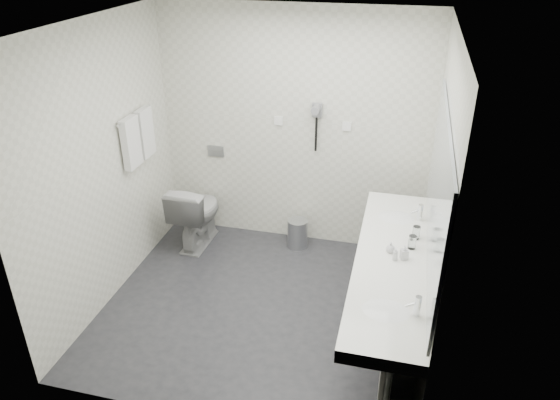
# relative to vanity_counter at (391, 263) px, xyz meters

# --- Properties ---
(floor) EXTENTS (2.80, 2.80, 0.00)m
(floor) POSITION_rel_vanity_counter_xyz_m (-1.12, 0.20, -0.80)
(floor) COLOR #2A2A2F
(floor) RESTS_ON ground
(ceiling) EXTENTS (2.80, 2.80, 0.00)m
(ceiling) POSITION_rel_vanity_counter_xyz_m (-1.12, 0.20, 1.70)
(ceiling) COLOR white
(ceiling) RESTS_ON wall_back
(wall_back) EXTENTS (2.80, 0.00, 2.80)m
(wall_back) POSITION_rel_vanity_counter_xyz_m (-1.12, 1.50, 0.45)
(wall_back) COLOR silver
(wall_back) RESTS_ON floor
(wall_front) EXTENTS (2.80, 0.00, 2.80)m
(wall_front) POSITION_rel_vanity_counter_xyz_m (-1.12, -1.10, 0.45)
(wall_front) COLOR silver
(wall_front) RESTS_ON floor
(wall_left) EXTENTS (0.00, 2.60, 2.60)m
(wall_left) POSITION_rel_vanity_counter_xyz_m (-2.52, 0.20, 0.45)
(wall_left) COLOR silver
(wall_left) RESTS_ON floor
(wall_right) EXTENTS (0.00, 2.60, 2.60)m
(wall_right) POSITION_rel_vanity_counter_xyz_m (0.27, 0.20, 0.45)
(wall_right) COLOR silver
(wall_right) RESTS_ON floor
(vanity_counter) EXTENTS (0.55, 2.20, 0.10)m
(vanity_counter) POSITION_rel_vanity_counter_xyz_m (0.00, 0.00, 0.00)
(vanity_counter) COLOR white
(vanity_counter) RESTS_ON floor
(vanity_panel) EXTENTS (0.03, 2.15, 0.75)m
(vanity_panel) POSITION_rel_vanity_counter_xyz_m (0.02, 0.00, -0.42)
(vanity_panel) COLOR gray
(vanity_panel) RESTS_ON floor
(vanity_post_far) EXTENTS (0.06, 0.06, 0.75)m
(vanity_post_far) POSITION_rel_vanity_counter_xyz_m (0.05, 1.04, -0.42)
(vanity_post_far) COLOR silver
(vanity_post_far) RESTS_ON floor
(mirror) EXTENTS (0.02, 2.20, 1.05)m
(mirror) POSITION_rel_vanity_counter_xyz_m (0.26, 0.00, 0.65)
(mirror) COLOR #B2BCC6
(mirror) RESTS_ON wall_right
(basin_near) EXTENTS (0.40, 0.31, 0.05)m
(basin_near) POSITION_rel_vanity_counter_xyz_m (0.00, -0.65, 0.04)
(basin_near) COLOR white
(basin_near) RESTS_ON vanity_counter
(basin_far) EXTENTS (0.40, 0.31, 0.05)m
(basin_far) POSITION_rel_vanity_counter_xyz_m (0.00, 0.65, 0.04)
(basin_far) COLOR white
(basin_far) RESTS_ON vanity_counter
(faucet_near) EXTENTS (0.04, 0.04, 0.15)m
(faucet_near) POSITION_rel_vanity_counter_xyz_m (0.19, -0.65, 0.12)
(faucet_near) COLOR silver
(faucet_near) RESTS_ON vanity_counter
(faucet_far) EXTENTS (0.04, 0.04, 0.15)m
(faucet_far) POSITION_rel_vanity_counter_xyz_m (0.19, 0.65, 0.12)
(faucet_far) COLOR silver
(faucet_far) RESTS_ON vanity_counter
(soap_bottle_a) EXTENTS (0.07, 0.07, 0.12)m
(soap_bottle_a) POSITION_rel_vanity_counter_xyz_m (0.09, 0.00, 0.11)
(soap_bottle_a) COLOR silver
(soap_bottle_a) RESTS_ON vanity_counter
(soap_bottle_b) EXTENTS (0.08, 0.08, 0.09)m
(soap_bottle_b) POSITION_rel_vanity_counter_xyz_m (-0.02, 0.07, 0.09)
(soap_bottle_b) COLOR silver
(soap_bottle_b) RESTS_ON vanity_counter
(soap_bottle_c) EXTENTS (0.04, 0.04, 0.11)m
(soap_bottle_c) POSITION_rel_vanity_counter_xyz_m (0.02, -0.03, 0.10)
(soap_bottle_c) COLOR silver
(soap_bottle_c) RESTS_ON vanity_counter
(glass_left) EXTENTS (0.07, 0.07, 0.11)m
(glass_left) POSITION_rel_vanity_counter_xyz_m (0.14, 0.17, 0.11)
(glass_left) COLOR silver
(glass_left) RESTS_ON vanity_counter
(glass_right) EXTENTS (0.08, 0.08, 0.11)m
(glass_right) POSITION_rel_vanity_counter_xyz_m (0.17, 0.33, 0.11)
(glass_right) COLOR silver
(glass_right) RESTS_ON vanity_counter
(toilet) EXTENTS (0.43, 0.74, 0.73)m
(toilet) POSITION_rel_vanity_counter_xyz_m (-2.09, 1.11, -0.43)
(toilet) COLOR white
(toilet) RESTS_ON floor
(flush_plate) EXTENTS (0.18, 0.02, 0.12)m
(flush_plate) POSITION_rel_vanity_counter_xyz_m (-1.98, 1.49, 0.15)
(flush_plate) COLOR #B2B5BA
(flush_plate) RESTS_ON wall_back
(pedal_bin) EXTENTS (0.28, 0.28, 0.31)m
(pedal_bin) POSITION_rel_vanity_counter_xyz_m (-1.01, 1.29, -0.65)
(pedal_bin) COLOR #B2B5BA
(pedal_bin) RESTS_ON floor
(bin_lid) EXTENTS (0.22, 0.22, 0.02)m
(bin_lid) POSITION_rel_vanity_counter_xyz_m (-1.01, 1.29, -0.49)
(bin_lid) COLOR #B2B5BA
(bin_lid) RESTS_ON pedal_bin
(towel_rail) EXTENTS (0.02, 0.62, 0.02)m
(towel_rail) POSITION_rel_vanity_counter_xyz_m (-2.47, 0.75, 0.75)
(towel_rail) COLOR silver
(towel_rail) RESTS_ON wall_left
(towel_near) EXTENTS (0.07, 0.24, 0.48)m
(towel_near) POSITION_rel_vanity_counter_xyz_m (-2.46, 0.61, 0.53)
(towel_near) COLOR white
(towel_near) RESTS_ON towel_rail
(towel_far) EXTENTS (0.07, 0.24, 0.48)m
(towel_far) POSITION_rel_vanity_counter_xyz_m (-2.46, 0.89, 0.53)
(towel_far) COLOR white
(towel_far) RESTS_ON towel_rail
(dryer_cradle) EXTENTS (0.10, 0.04, 0.14)m
(dryer_cradle) POSITION_rel_vanity_counter_xyz_m (-0.88, 1.47, 0.70)
(dryer_cradle) COLOR gray
(dryer_cradle) RESTS_ON wall_back
(dryer_barrel) EXTENTS (0.08, 0.14, 0.08)m
(dryer_barrel) POSITION_rel_vanity_counter_xyz_m (-0.88, 1.40, 0.73)
(dryer_barrel) COLOR gray
(dryer_barrel) RESTS_ON dryer_cradle
(dryer_cord) EXTENTS (0.02, 0.02, 0.35)m
(dryer_cord) POSITION_rel_vanity_counter_xyz_m (-0.88, 1.46, 0.45)
(dryer_cord) COLOR black
(dryer_cord) RESTS_ON dryer_cradle
(switch_plate_a) EXTENTS (0.09, 0.02, 0.09)m
(switch_plate_a) POSITION_rel_vanity_counter_xyz_m (-1.27, 1.49, 0.55)
(switch_plate_a) COLOR white
(switch_plate_a) RESTS_ON wall_back
(switch_plate_b) EXTENTS (0.09, 0.02, 0.09)m
(switch_plate_b) POSITION_rel_vanity_counter_xyz_m (-0.57, 1.49, 0.55)
(switch_plate_b) COLOR white
(switch_plate_b) RESTS_ON wall_back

